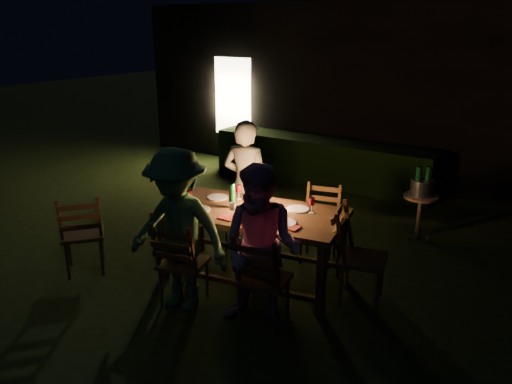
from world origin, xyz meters
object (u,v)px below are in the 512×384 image
Objects in this scene: person_opp_left at (178,231)px; chair_far_left at (245,226)px; person_house_side at (246,185)px; side_table at (421,201)px; dining_table at (253,217)px; chair_near_left at (183,277)px; person_opp_right at (261,249)px; bottle_table at (232,196)px; bottle_bucket_a at (418,184)px; chair_end at (360,273)px; chair_far_right at (319,238)px; ice_bucket at (422,188)px; lantern at (259,196)px; bottle_bucket_b at (427,184)px; chair_spare at (84,247)px; chair_near_right at (263,295)px.

chair_far_left is at bearing 89.99° from person_opp_left.
person_house_side is at bearing -88.83° from chair_far_left.
person_house_side reaches higher than side_table.
dining_table is 2.17× the size of chair_near_left.
person_opp_right reaches higher than bottle_table.
person_opp_left reaches higher than bottle_bucket_a.
chair_end is 1.62m from bottle_table.
person_opp_left is (-1.51, -1.10, 0.52)m from chair_end.
chair_far_right is 1.65m from ice_bucket.
lantern is (0.35, 0.90, 0.70)m from chair_near_left.
bottle_bucket_b is at bearing 60.20° from lantern.
dining_table is 2.03m from chair_spare.
chair_far_left is 1.90m from person_opp_right.
chair_far_right is (-0.17, 1.53, -0.01)m from chair_near_right.
ice_bucket is at bearing 53.41° from person_opp_left.
chair_end is at bearing 46.38° from chair_near_right.
chair_far_left is 2.49m from bottle_bucket_b.
side_table is at bearing -135.10° from chair_far_right.
chair_near_left reaches higher than ice_bucket.
person_house_side is 2.35m from ice_bucket.
ice_bucket is (0.84, 1.35, 0.44)m from chair_far_right.
chair_end is at bearing -89.52° from bottle_bucket_a.
chair_far_left reaches higher than ice_bucket.
chair_end reaches higher than chair_far_right.
person_opp_left is at bearing -175.17° from chair_near_right.
person_house_side is (-1.80, 0.52, 0.52)m from chair_end.
chair_near_right is 2.99m from ice_bucket.
chair_end is 2.08m from bottle_bucket_b.
lantern is (-0.37, -0.80, 0.71)m from chair_far_right.
bottle_bucket_a is at bearing -3.20° from chair_spare.
chair_spare is at bearing -82.26° from chair_end.
bottle_bucket_a is at bearing 69.44° from chair_near_right.
lantern reaches higher than bottle_bucket_a.
chair_far_left is 0.60× the size of person_opp_right.
chair_far_right is (0.71, 1.69, -0.01)m from chair_near_left.
bottle_table reaches higher than chair_end.
chair_near_right is 3.15× the size of bottle_bucket_b.
ice_bucket is (1.54, 3.09, -0.11)m from person_opp_left.
person_opp_left reaches higher than lantern.
chair_near_right is at bearing -102.99° from side_table.
person_opp_right reaches higher than dining_table.
bottle_bucket_a is (1.49, 3.05, -0.06)m from person_opp_left.
chair_spare is (-1.75, -0.94, -0.45)m from dining_table.
person_house_side is at bearing -119.52° from chair_end.
bottle_table is at bearing 76.29° from person_opp_left.
chair_far_left is at bearing 134.81° from lantern.
lantern is at bearing 60.11° from person_opp_left.
dining_table is 2.02× the size of chair_end.
bottle_bucket_b is at bearing 38.66° from bottle_bucket_a.
chair_far_right is at bearing 54.00° from bottle_table.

